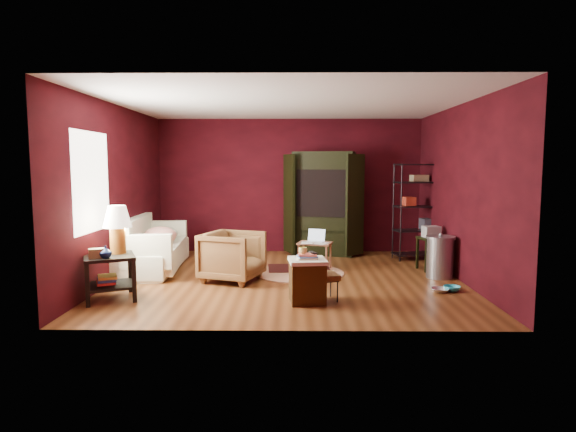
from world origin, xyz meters
The scene contains 18 objects.
room centered at (-0.04, -0.01, 1.40)m, with size 5.54×5.04×2.84m.
sofa centered at (-2.37, 0.63, 0.42)m, with size 2.13×0.62×0.83m, color white.
armchair centered at (-0.87, -0.18, 0.43)m, with size 0.84×0.79×0.87m, color black.
pet_bowl_steel centered at (2.22, -0.84, 0.12)m, with size 0.25×0.06×0.25m, color silver.
pet_bowl_turquoise centered at (2.41, -0.77, 0.12)m, with size 0.24×0.08×0.24m, color #29AAC1.
vase centered at (-2.38, -1.47, 0.69)m, with size 0.16×0.17×0.16m, color #0D1D43.
mug centered at (0.22, -1.37, 0.71)m, with size 0.11×0.09×0.11m, color #E7E170.
side_table centered at (-2.38, -1.18, 0.77)m, with size 0.85×0.85×1.28m.
sofa_cushions centered at (-2.36, 0.59, 0.42)m, with size 1.01×2.11×0.85m.
hamper centered at (0.28, -1.38, 0.31)m, with size 0.53×0.53×0.68m.
footstool centered at (0.51, -1.27, 0.32)m, with size 0.44×0.44×0.37m.
rug_round centered at (0.19, 0.39, 0.01)m, with size 1.78×1.78×0.01m.
rug_oriental centered at (0.18, 0.73, 0.01)m, with size 1.12×0.79×0.01m.
laptop_desk centered at (0.47, 0.66, 0.44)m, with size 0.66×0.56×0.71m.
tv_armoire centered at (0.71, 2.20, 1.10)m, with size 1.62×1.10×2.11m.
wire_shelving centered at (2.53, 1.66, 1.02)m, with size 0.97×0.56×1.87m.
small_stand centered at (2.49, 0.66, 0.58)m, with size 0.46×0.46×0.78m.
trash_can centered at (2.48, 0.08, 0.35)m, with size 0.61×0.61×0.74m.
Camera 1 is at (0.11, -7.68, 1.83)m, focal length 30.00 mm.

